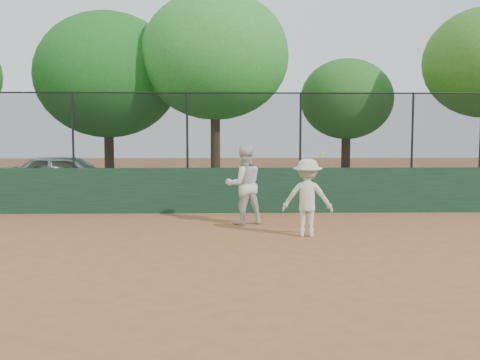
{
  "coord_description": "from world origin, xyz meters",
  "views": [
    {
      "loc": [
        0.54,
        -8.18,
        2.08
      ],
      "look_at": [
        0.8,
        2.2,
        1.2
      ],
      "focal_mm": 40.0,
      "sensor_mm": 36.0,
      "label": 1
    }
  ],
  "objects_px": {
    "player_second": "(244,185)",
    "player_main": "(307,198)",
    "tree_3": "(347,99)",
    "tree_1": "(108,75)",
    "parked_car": "(69,176)",
    "tree_2": "(215,56)"
  },
  "relations": [
    {
      "from": "player_second",
      "to": "player_main",
      "type": "relative_size",
      "value": 1.05
    },
    {
      "from": "tree_3",
      "to": "tree_1",
      "type": "bearing_deg",
      "value": -174.9
    },
    {
      "from": "player_main",
      "to": "parked_car",
      "type": "bearing_deg",
      "value": 134.9
    },
    {
      "from": "player_main",
      "to": "tree_1",
      "type": "relative_size",
      "value": 0.26
    },
    {
      "from": "player_main",
      "to": "tree_1",
      "type": "xyz_separation_m",
      "value": [
        -6.09,
        9.5,
        3.5
      ]
    },
    {
      "from": "player_second",
      "to": "tree_1",
      "type": "height_order",
      "value": "tree_1"
    },
    {
      "from": "parked_car",
      "to": "tree_1",
      "type": "bearing_deg",
      "value": -14.77
    },
    {
      "from": "parked_car",
      "to": "tree_3",
      "type": "distance_m",
      "value": 10.87
    },
    {
      "from": "tree_3",
      "to": "tree_2",
      "type": "bearing_deg",
      "value": -160.11
    },
    {
      "from": "player_main",
      "to": "tree_3",
      "type": "distance_m",
      "value": 11.1
    },
    {
      "from": "parked_car",
      "to": "player_second",
      "type": "xyz_separation_m",
      "value": [
        5.6,
        -5.32,
        0.19
      ]
    },
    {
      "from": "parked_car",
      "to": "tree_3",
      "type": "xyz_separation_m",
      "value": [
        9.93,
        3.45,
        2.74
      ]
    },
    {
      "from": "player_second",
      "to": "tree_3",
      "type": "relative_size",
      "value": 0.36
    },
    {
      "from": "parked_car",
      "to": "tree_3",
      "type": "height_order",
      "value": "tree_3"
    },
    {
      "from": "tree_1",
      "to": "player_main",
      "type": "bearing_deg",
      "value": -57.34
    },
    {
      "from": "player_second",
      "to": "tree_3",
      "type": "bearing_deg",
      "value": -132.22
    },
    {
      "from": "player_second",
      "to": "tree_2",
      "type": "bearing_deg",
      "value": -99.28
    },
    {
      "from": "tree_2",
      "to": "tree_3",
      "type": "relative_size",
      "value": 1.41
    },
    {
      "from": "parked_car",
      "to": "tree_1",
      "type": "distance_m",
      "value": 4.49
    },
    {
      "from": "parked_car",
      "to": "tree_1",
      "type": "height_order",
      "value": "tree_1"
    },
    {
      "from": "parked_car",
      "to": "tree_2",
      "type": "height_order",
      "value": "tree_2"
    },
    {
      "from": "tree_1",
      "to": "tree_2",
      "type": "relative_size",
      "value": 0.93
    }
  ]
}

